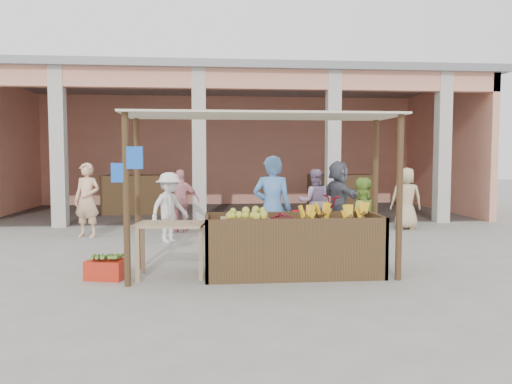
{
  "coord_description": "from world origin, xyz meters",
  "views": [
    {
      "loc": [
        -0.72,
        -7.27,
        1.76
      ],
      "look_at": [
        0.06,
        1.2,
        1.16
      ],
      "focal_mm": 35.0,
      "sensor_mm": 36.0,
      "label": 1
    }
  ],
  "objects": [
    {
      "name": "plantain_bundle",
      "position": [
        -2.22,
        0.0,
        0.32
      ],
      "size": [
        0.41,
        0.29,
        0.08
      ],
      "primitive_type": null,
      "color": "#527F2E",
      "rests_on": "red_crate"
    },
    {
      "name": "market_building",
      "position": [
        0.05,
        8.93,
        2.7
      ],
      "size": [
        14.4,
        6.4,
        4.2
      ],
      "color": "#E39377",
      "rests_on": "ground"
    },
    {
      "name": "ground",
      "position": [
        0.0,
        0.0,
        0.0
      ],
      "size": [
        60.0,
        60.0,
        0.0
      ],
      "primitive_type": "plane",
      "color": "gray",
      "rests_on": "ground"
    },
    {
      "name": "melon_tray",
      "position": [
        -0.22,
        -0.02,
        0.89
      ],
      "size": [
        0.71,
        0.62,
        0.19
      ],
      "color": "#A18253",
      "rests_on": "fruit_stall"
    },
    {
      "name": "motorcycle",
      "position": [
        1.22,
        2.45,
        0.52
      ],
      "size": [
        1.14,
        2.09,
        1.03
      ],
      "primitive_type": "imported",
      "rotation": [
        0.0,
        0.0,
        1.82
      ],
      "color": "#AA0A13",
      "rests_on": "ground"
    },
    {
      "name": "shopper_e",
      "position": [
        -3.42,
        3.92,
        0.85
      ],
      "size": [
        0.76,
        0.66,
        1.7
      ],
      "primitive_type": "imported",
      "rotation": [
        0.0,
        0.0,
        -0.34
      ],
      "color": "#E3B087",
      "rests_on": "ground"
    },
    {
      "name": "shopper_b",
      "position": [
        -1.41,
        4.41,
        0.79
      ],
      "size": [
        0.93,
        0.51,
        1.57
      ],
      "primitive_type": "imported",
      "rotation": [
        0.0,
        0.0,
        3.12
      ],
      "color": "pink",
      "rests_on": "ground"
    },
    {
      "name": "stall_awning",
      "position": [
        -0.01,
        0.06,
        1.98
      ],
      "size": [
        4.09,
        1.35,
        2.39
      ],
      "color": "#503620",
      "rests_on": "ground"
    },
    {
      "name": "shopper_f",
      "position": [
        1.64,
        3.87,
        0.81
      ],
      "size": [
        0.83,
        0.53,
        1.63
      ],
      "primitive_type": "imported",
      "rotation": [
        0.0,
        0.0,
        3.05
      ],
      "color": "gray",
      "rests_on": "ground"
    },
    {
      "name": "banana_heap",
      "position": [
        1.12,
        0.04,
        0.9
      ],
      "size": [
        1.11,
        0.61,
        0.2
      ],
      "primitive_type": null,
      "color": "yellow",
      "rests_on": "fruit_stall"
    },
    {
      "name": "red_crate",
      "position": [
        -2.22,
        0.0,
        0.14
      ],
      "size": [
        0.61,
        0.5,
        0.28
      ],
      "primitive_type": "cube",
      "rotation": [
        0.0,
        0.0,
        -0.24
      ],
      "color": "red",
      "rests_on": "ground"
    },
    {
      "name": "papaya_pile",
      "position": [
        -1.31,
        0.05,
        0.9
      ],
      "size": [
        0.7,
        0.4,
        0.2
      ],
      "primitive_type": null,
      "color": "#568E2E",
      "rests_on": "side_table"
    },
    {
      "name": "vendor_blue",
      "position": [
        0.32,
        1.04,
        0.95
      ],
      "size": [
        0.82,
        0.67,
        1.91
      ],
      "primitive_type": "imported",
      "rotation": [
        0.0,
        0.0,
        2.91
      ],
      "color": "#5790DD",
      "rests_on": "ground"
    },
    {
      "name": "vendor_green",
      "position": [
        1.79,
        0.85,
        0.75
      ],
      "size": [
        0.72,
        0.42,
        1.49
      ],
      "primitive_type": "imported",
      "rotation": [
        0.0,
        0.0,
        3.13
      ],
      "color": "#94C747",
      "rests_on": "ground"
    },
    {
      "name": "produce_sacks",
      "position": [
        2.61,
        5.3,
        0.3
      ],
      "size": [
        0.79,
        0.49,
        0.6
      ],
      "color": "maroon",
      "rests_on": "ground"
    },
    {
      "name": "shopper_d",
      "position": [
        2.26,
        4.11,
        0.88
      ],
      "size": [
        1.12,
        1.76,
        1.77
      ],
      "primitive_type": "imported",
      "rotation": [
        0.0,
        0.0,
        1.87
      ],
      "color": "#545562",
      "rests_on": "ground"
    },
    {
      "name": "shopper_c",
      "position": [
        4.02,
        4.43,
        0.84
      ],
      "size": [
        0.89,
        0.66,
        1.67
      ],
      "primitive_type": "imported",
      "rotation": [
        0.0,
        0.0,
        2.96
      ],
      "color": "tan",
      "rests_on": "ground"
    },
    {
      "name": "shopper_a",
      "position": [
        -1.56,
        3.05,
        0.78
      ],
      "size": [
        1.06,
        1.06,
        1.56
      ],
      "primitive_type": "imported",
      "rotation": [
        0.0,
        0.0,
        0.79
      ],
      "color": "white",
      "rests_on": "ground"
    },
    {
      "name": "berry_heap",
      "position": [
        0.33,
        0.05,
        0.88
      ],
      "size": [
        0.49,
        0.4,
        0.16
      ],
      "primitive_type": "ellipsoid",
      "color": "maroon",
      "rests_on": "fruit_stall"
    },
    {
      "name": "fruit_stall",
      "position": [
        0.5,
        0.0,
        0.4
      ],
      "size": [
        2.6,
        0.95,
        0.8
      ],
      "primitive_type": "cube",
      "color": "#503620",
      "rests_on": "ground"
    },
    {
      "name": "side_table",
      "position": [
        -1.31,
        0.05,
        0.66
      ],
      "size": [
        1.07,
        0.79,
        0.8
      ],
      "rotation": [
        0.0,
        0.0,
        -0.14
      ],
      "color": "tan",
      "rests_on": "ground"
    }
  ]
}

